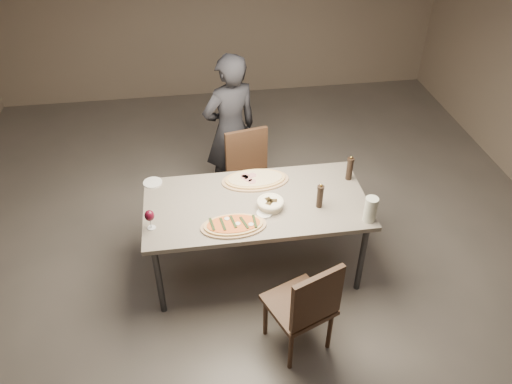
{
  "coord_description": "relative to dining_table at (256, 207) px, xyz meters",
  "views": [
    {
      "loc": [
        -0.46,
        -3.1,
        3.28
      ],
      "look_at": [
        0.0,
        0.0,
        0.85
      ],
      "focal_mm": 35.0,
      "sensor_mm": 36.0,
      "label": 1
    }
  ],
  "objects": [
    {
      "name": "room",
      "position": [
        0.0,
        0.0,
        0.71
      ],
      "size": [
        7.0,
        7.0,
        7.0
      ],
      "color": "#605953",
      "rests_on": "ground"
    },
    {
      "name": "dining_table",
      "position": [
        0.0,
        0.0,
        0.0
      ],
      "size": [
        1.8,
        0.9,
        0.75
      ],
      "color": "gray",
      "rests_on": "ground"
    },
    {
      "name": "zucchini_pizza",
      "position": [
        -0.21,
        -0.28,
        0.07
      ],
      "size": [
        0.5,
        0.28,
        0.05
      ],
      "rotation": [
        0.0,
        0.0,
        0.16
      ],
      "color": "tan",
      "rests_on": "dining_table"
    },
    {
      "name": "ham_pizza",
      "position": [
        0.03,
        0.28,
        0.07
      ],
      "size": [
        0.57,
        0.32,
        0.04
      ],
      "rotation": [
        0.0,
        0.0,
        0.16
      ],
      "color": "tan",
      "rests_on": "dining_table"
    },
    {
      "name": "bread_basket",
      "position": [
        0.1,
        -0.09,
        0.1
      ],
      "size": [
        0.22,
        0.22,
        0.08
      ],
      "rotation": [
        0.0,
        0.0,
        -0.14
      ],
      "color": "beige",
      "rests_on": "dining_table"
    },
    {
      "name": "oil_dish",
      "position": [
        0.04,
        -0.16,
        0.06
      ],
      "size": [
        0.12,
        0.12,
        0.01
      ],
      "rotation": [
        0.0,
        0.0,
        0.05
      ],
      "color": "white",
      "rests_on": "dining_table"
    },
    {
      "name": "pepper_mill_left",
      "position": [
        0.49,
        -0.13,
        0.16
      ],
      "size": [
        0.06,
        0.06,
        0.22
      ],
      "rotation": [
        0.0,
        0.0,
        -0.06
      ],
      "color": "black",
      "rests_on": "dining_table"
    },
    {
      "name": "pepper_mill_right",
      "position": [
        0.83,
        0.2,
        0.17
      ],
      "size": [
        0.06,
        0.06,
        0.23
      ],
      "rotation": [
        0.0,
        0.0,
        -0.05
      ],
      "color": "black",
      "rests_on": "dining_table"
    },
    {
      "name": "carafe",
      "position": [
        0.83,
        -0.35,
        0.16
      ],
      "size": [
        0.1,
        0.1,
        0.21
      ],
      "rotation": [
        0.0,
        0.0,
        0.02
      ],
      "color": "silver",
      "rests_on": "dining_table"
    },
    {
      "name": "wine_glass",
      "position": [
        -0.83,
        -0.2,
        0.17
      ],
      "size": [
        0.07,
        0.07,
        0.17
      ],
      "rotation": [
        0.0,
        0.0,
        -0.09
      ],
      "color": "silver",
      "rests_on": "dining_table"
    },
    {
      "name": "side_plate",
      "position": [
        -0.83,
        0.38,
        0.06
      ],
      "size": [
        0.16,
        0.16,
        0.01
      ],
      "rotation": [
        0.0,
        0.0,
        -0.38
      ],
      "color": "white",
      "rests_on": "dining_table"
    },
    {
      "name": "chair_near",
      "position": [
        0.22,
        -0.89,
        -0.19
      ],
      "size": [
        0.55,
        0.55,
        0.9
      ],
      "rotation": [
        0.0,
        0.0,
        0.38
      ],
      "color": "#3E281A",
      "rests_on": "ground"
    },
    {
      "name": "chair_far",
      "position": [
        0.06,
        0.74,
        -0.18
      ],
      "size": [
        0.51,
        0.51,
        0.92
      ],
      "rotation": [
        0.0,
        0.0,
        3.34
      ],
      "color": "#3E281A",
      "rests_on": "ground"
    },
    {
      "name": "diner",
      "position": [
        -0.09,
        1.09,
        0.09
      ],
      "size": [
        0.67,
        0.56,
        1.57
      ],
      "primitive_type": "imported",
      "rotation": [
        0.0,
        0.0,
        3.53
      ],
      "color": "black",
      "rests_on": "ground"
    }
  ]
}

